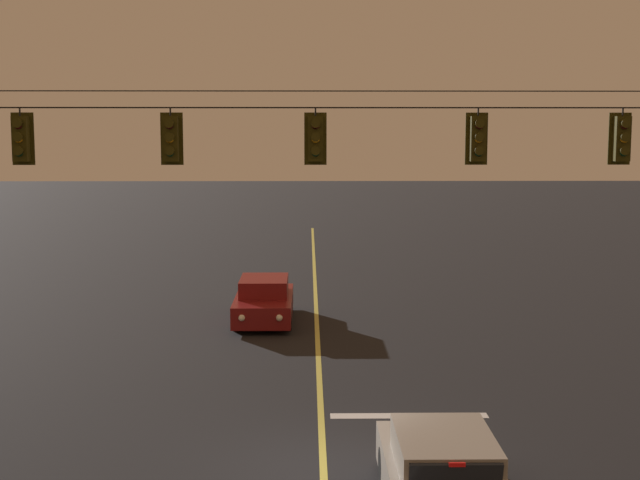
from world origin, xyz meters
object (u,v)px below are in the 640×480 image
(traffic_light_centre, at_px, (316,139))
(car_waiting_near_lane, at_px, (443,477))
(traffic_light_leftmost, at_px, (21,139))
(traffic_light_left_inner, at_px, (171,139))
(traffic_light_rightmost, at_px, (622,139))
(car_oncoming_lead, at_px, (264,301))
(traffic_light_right_inner, at_px, (478,139))

(traffic_light_centre, distance_m, car_waiting_near_lane, 7.96)
(traffic_light_leftmost, relative_size, traffic_light_centre, 1.00)
(traffic_light_left_inner, relative_size, traffic_light_rightmost, 1.00)
(traffic_light_leftmost, bearing_deg, car_oncoming_lead, 62.61)
(traffic_light_leftmost, distance_m, car_waiting_near_lane, 11.29)
(traffic_light_leftmost, xyz_separation_m, traffic_light_centre, (6.27, 0.00, 0.00))
(traffic_light_centre, bearing_deg, traffic_light_rightmost, 0.00)
(traffic_light_left_inner, height_order, car_oncoming_lead, traffic_light_left_inner)
(traffic_light_right_inner, bearing_deg, traffic_light_rightmost, 0.00)
(car_waiting_near_lane, bearing_deg, traffic_light_leftmost, 145.78)
(traffic_light_leftmost, height_order, traffic_light_left_inner, same)
(traffic_light_leftmost, height_order, traffic_light_centre, same)
(traffic_light_left_inner, bearing_deg, traffic_light_centre, 0.00)
(car_oncoming_lead, bearing_deg, traffic_light_left_inner, -99.44)
(traffic_light_rightmost, height_order, car_oncoming_lead, traffic_light_rightmost)
(traffic_light_leftmost, distance_m, traffic_light_centre, 6.27)
(car_waiting_near_lane, bearing_deg, traffic_light_left_inner, 132.07)
(car_oncoming_lead, bearing_deg, traffic_light_right_inner, -60.82)
(traffic_light_left_inner, bearing_deg, traffic_light_right_inner, 0.00)
(traffic_light_left_inner, distance_m, traffic_light_right_inner, 6.56)
(traffic_light_centre, xyz_separation_m, traffic_light_right_inner, (3.48, 0.00, 0.00))
(traffic_light_centre, xyz_separation_m, traffic_light_rightmost, (6.58, 0.00, 0.00))
(car_oncoming_lead, bearing_deg, car_waiting_near_lane, -76.36)
(traffic_light_centre, xyz_separation_m, car_waiting_near_lane, (1.98, -5.61, -5.29))
(traffic_light_rightmost, relative_size, car_waiting_near_lane, 0.28)
(traffic_light_left_inner, bearing_deg, car_oncoming_lead, 80.56)
(traffic_light_leftmost, relative_size, traffic_light_rightmost, 1.00)
(traffic_light_right_inner, bearing_deg, traffic_light_leftmost, 180.00)
(traffic_light_centre, height_order, traffic_light_right_inner, same)
(traffic_light_centre, bearing_deg, traffic_light_left_inner, 180.00)
(traffic_light_leftmost, distance_m, car_oncoming_lead, 11.49)
(traffic_light_centre, relative_size, traffic_light_right_inner, 1.00)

